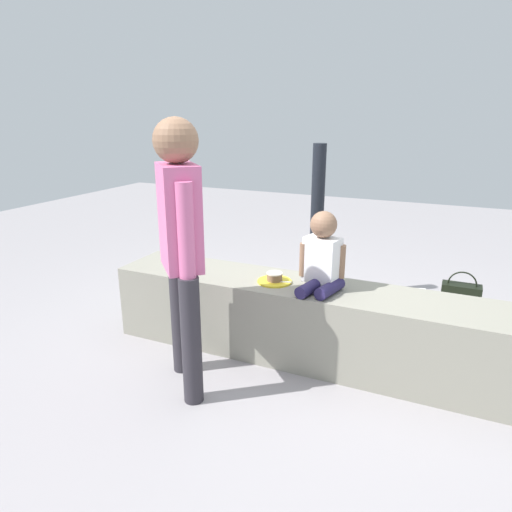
# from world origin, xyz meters

# --- Properties ---
(ground_plane) EXTENTS (12.00, 12.00, 0.00)m
(ground_plane) POSITION_xyz_m (0.00, 0.00, 0.00)
(ground_plane) COLOR #989296
(concrete_ledge) EXTENTS (2.55, 0.47, 0.50)m
(concrete_ledge) POSITION_xyz_m (0.00, 0.00, 0.25)
(concrete_ledge) COLOR gray
(concrete_ledge) RESTS_ON ground_plane
(child_seated) EXTENTS (0.28, 0.34, 0.48)m
(child_seated) POSITION_xyz_m (0.13, -0.02, 0.72)
(child_seated) COLOR #261F4C
(child_seated) RESTS_ON concrete_ledge
(adult_standing) EXTENTS (0.35, 0.36, 1.53)m
(adult_standing) POSITION_xyz_m (-0.49, -0.59, 0.92)
(adult_standing) COLOR #2D2A31
(adult_standing) RESTS_ON ground_plane
(cake_plate) EXTENTS (0.22, 0.22, 0.07)m
(cake_plate) POSITION_xyz_m (-0.17, -0.03, 0.53)
(cake_plate) COLOR yellow
(cake_plate) RESTS_ON concrete_ledge
(gift_bag) EXTENTS (0.23, 0.09, 0.29)m
(gift_bag) POSITION_xyz_m (-0.55, 0.42, 0.12)
(gift_bag) COLOR #59C6B2
(gift_bag) RESTS_ON ground_plane
(railing_post) EXTENTS (0.36, 0.36, 1.32)m
(railing_post) POSITION_xyz_m (-0.21, 1.00, 0.51)
(railing_post) COLOR black
(railing_post) RESTS_ON ground_plane
(water_bottle_near_gift) EXTENTS (0.07, 0.07, 0.19)m
(water_bottle_near_gift) POSITION_xyz_m (-0.16, 0.70, 0.09)
(water_bottle_near_gift) COLOR silver
(water_bottle_near_gift) RESTS_ON ground_plane
(party_cup_red) EXTENTS (0.09, 0.09, 0.11)m
(party_cup_red) POSITION_xyz_m (-1.04, 0.73, 0.06)
(party_cup_red) COLOR red
(party_cup_red) RESTS_ON ground_plane
(cake_box_white) EXTENTS (0.39, 0.40, 0.10)m
(cake_box_white) POSITION_xyz_m (0.59, 1.15, 0.05)
(cake_box_white) COLOR white
(cake_box_white) RESTS_ON ground_plane
(handbag_black_leather) EXTENTS (0.30, 0.13, 0.33)m
(handbag_black_leather) POSITION_xyz_m (0.96, 1.24, 0.12)
(handbag_black_leather) COLOR black
(handbag_black_leather) RESTS_ON ground_plane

